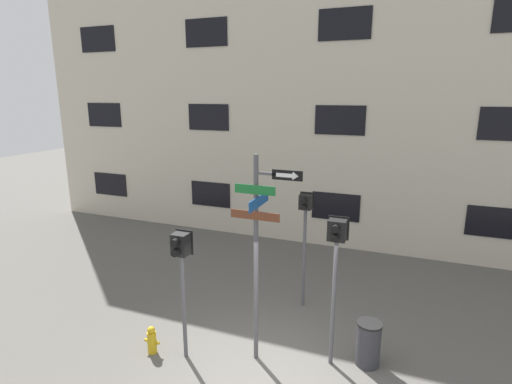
{
  "coord_description": "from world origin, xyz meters",
  "views": [
    {
      "loc": [
        2.23,
        -6.01,
        5.19
      ],
      "look_at": [
        -0.34,
        0.57,
        3.46
      ],
      "focal_mm": 28.0,
      "sensor_mm": 36.0,
      "label": 1
    }
  ],
  "objects": [
    {
      "name": "ground_plane",
      "position": [
        0.0,
        0.0,
        0.0
      ],
      "size": [
        60.0,
        60.0,
        0.0
      ],
      "primitive_type": "plane",
      "color": "#595651"
    },
    {
      "name": "pedestrian_signal_right",
      "position": [
        1.1,
        0.94,
        2.36
      ],
      "size": [
        0.39,
        0.4,
        3.01
      ],
      "color": "#4C4C51",
      "rests_on": "ground_plane"
    },
    {
      "name": "trash_bin",
      "position": [
        1.78,
        1.18,
        0.46
      ],
      "size": [
        0.5,
        0.5,
        0.91
      ],
      "color": "#333338",
      "rests_on": "ground_plane"
    },
    {
      "name": "street_sign_pole",
      "position": [
        -0.27,
        0.56,
        2.51
      ],
      "size": [
        1.35,
        0.96,
        4.16
      ],
      "color": "#4C4C51",
      "rests_on": "ground_plane"
    },
    {
      "name": "building_facade",
      "position": [
        -0.0,
        7.52,
        5.84
      ],
      "size": [
        24.0,
        0.63,
        11.67
      ],
      "color": "beige",
      "rests_on": "ground_plane"
    },
    {
      "name": "pedestrian_signal_left",
      "position": [
        -1.68,
        0.08,
        2.1
      ],
      "size": [
        0.36,
        0.4,
        2.67
      ],
      "color": "#4C4C51",
      "rests_on": "ground_plane"
    },
    {
      "name": "fire_hydrant",
      "position": [
        -2.39,
        -0.06,
        0.29
      ],
      "size": [
        0.34,
        0.18,
        0.6
      ],
      "color": "gold",
      "rests_on": "ground_plane"
    },
    {
      "name": "pedestrian_signal_across",
      "position": [
        0.01,
        2.93,
        2.24
      ],
      "size": [
        0.35,
        0.4,
        2.92
      ],
      "color": "#4C4C51",
      "rests_on": "ground_plane"
    }
  ]
}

